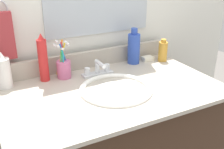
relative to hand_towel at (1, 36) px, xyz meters
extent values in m
cube|color=#B2A899|center=(0.40, -0.32, -0.23)|extent=(1.01, 0.61, 0.02)
cube|color=#B2A899|center=(0.40, -0.02, -0.17)|extent=(1.01, 0.02, 0.09)
cube|color=silver|center=(0.40, 0.04, -0.43)|extent=(2.11, 0.04, 1.30)
cube|color=#A53338|center=(0.00, 0.00, 0.00)|extent=(0.11, 0.04, 0.22)
torus|color=white|center=(0.41, -0.34, -0.22)|extent=(0.33, 0.33, 0.02)
ellipsoid|color=white|center=(0.41, -0.34, -0.26)|extent=(0.28, 0.28, 0.11)
cylinder|color=#B2B5BA|center=(0.41, -0.34, -0.29)|extent=(0.04, 0.04, 0.01)
cube|color=silver|center=(0.41, -0.14, -0.21)|extent=(0.16, 0.05, 0.01)
cylinder|color=silver|center=(0.41, -0.14, -0.18)|extent=(0.02, 0.02, 0.06)
cylinder|color=silver|center=(0.41, -0.18, -0.15)|extent=(0.02, 0.09, 0.02)
cylinder|color=silver|center=(0.36, -0.14, -0.19)|extent=(0.03, 0.03, 0.04)
cylinder|color=silver|center=(0.47, -0.14, -0.19)|extent=(0.03, 0.03, 0.04)
cylinder|color=white|center=(-0.02, -0.08, -0.15)|extent=(0.06, 0.06, 0.14)
cone|color=white|center=(-0.02, -0.08, -0.06)|extent=(0.03, 0.03, 0.03)
cylinder|color=red|center=(0.16, -0.08, -0.12)|extent=(0.05, 0.05, 0.20)
cone|color=red|center=(0.16, -0.08, 0.00)|extent=(0.03, 0.03, 0.03)
cylinder|color=#2D4CB2|center=(0.67, -0.08, -0.14)|extent=(0.07, 0.07, 0.17)
cylinder|color=#2D4CB2|center=(0.67, -0.08, -0.04)|extent=(0.04, 0.04, 0.03)
cylinder|color=gold|center=(0.83, -0.13, -0.16)|extent=(0.05, 0.05, 0.11)
cylinder|color=gold|center=(0.83, -0.13, -0.10)|extent=(0.03, 0.03, 0.02)
cylinder|color=#D16693|center=(0.25, -0.10, -0.18)|extent=(0.07, 0.07, 0.09)
cylinder|color=blue|center=(0.26, -0.09, -0.12)|extent=(0.06, 0.03, 0.17)
cube|color=white|center=(0.29, -0.08, -0.06)|extent=(0.01, 0.02, 0.01)
cylinder|color=#D8333F|center=(0.26, -0.09, -0.12)|extent=(0.04, 0.03, 0.18)
cube|color=white|center=(0.28, -0.08, -0.05)|extent=(0.01, 0.02, 0.01)
cylinder|color=green|center=(0.24, -0.10, -0.13)|extent=(0.03, 0.01, 0.17)
cube|color=white|center=(0.23, -0.10, -0.05)|extent=(0.01, 0.02, 0.01)
cylinder|color=yellow|center=(0.24, -0.09, -0.12)|extent=(0.05, 0.04, 0.17)
cube|color=white|center=(0.22, -0.07, -0.05)|extent=(0.01, 0.02, 0.01)
cylinder|color=#26B2B2|center=(0.25, -0.11, -0.13)|extent=(0.02, 0.04, 0.16)
cube|color=white|center=(0.25, -0.12, -0.06)|extent=(0.01, 0.02, 0.01)
cylinder|color=orange|center=(0.24, -0.09, -0.12)|extent=(0.03, 0.02, 0.19)
cube|color=white|center=(0.23, -0.08, -0.04)|extent=(0.01, 0.02, 0.01)
cube|color=white|center=(0.76, -0.08, -0.21)|extent=(0.06, 0.04, 0.02)
camera|label=1|loc=(-0.12, -1.32, 0.34)|focal=44.14mm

